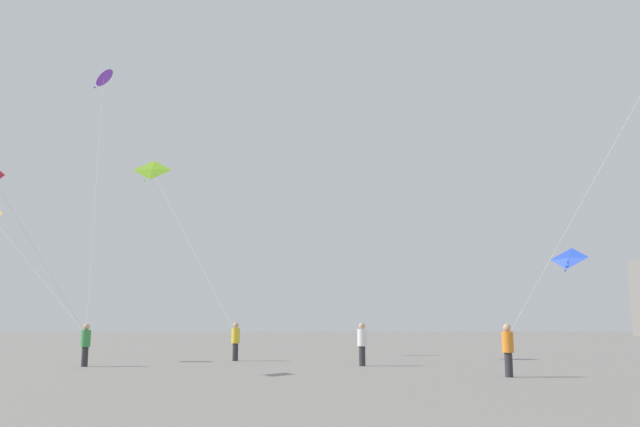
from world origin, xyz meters
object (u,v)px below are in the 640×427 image
at_px(kite_cobalt_delta, 565,260).
at_px(kite_violet_diamond, 103,79).
at_px(person_in_white, 362,342).
at_px(person_in_yellow, 236,340).
at_px(kite_lime_delta, 153,172).
at_px(person_in_green, 86,343).
at_px(person_in_orange, 508,348).

bearing_deg(kite_cobalt_delta, kite_violet_diamond, -178.48).
bearing_deg(person_in_white, person_in_yellow, -64.46).
bearing_deg(kite_lime_delta, person_in_white, -38.33).
bearing_deg(person_in_yellow, kite_cobalt_delta, -68.66).
distance_m(kite_cobalt_delta, kite_violet_diamond, 25.85).
relative_size(person_in_green, kite_cobalt_delta, 0.15).
relative_size(person_in_yellow, kite_violet_diamond, 0.13).
relative_size(person_in_white, kite_cobalt_delta, 0.15).
bearing_deg(kite_cobalt_delta, person_in_yellow, -175.00).
distance_m(person_in_white, person_in_green, 11.53).
xyz_separation_m(person_in_white, kite_lime_delta, (-11.38, 9.00, 9.46)).
relative_size(person_in_white, person_in_green, 1.02).
height_order(person_in_orange, person_in_green, person_in_green).
bearing_deg(person_in_yellow, person_in_orange, -117.30).
bearing_deg(kite_lime_delta, kite_cobalt_delta, -9.30).
height_order(person_in_white, person_in_yellow, person_in_yellow).
distance_m(kite_lime_delta, kite_cobalt_delta, 23.27).
xyz_separation_m(person_in_white, person_in_green, (-11.53, -0.29, -0.02)).
bearing_deg(person_in_yellow, kite_lime_delta, 63.90).
bearing_deg(person_in_orange, kite_cobalt_delta, -135.89).
xyz_separation_m(person_in_white, person_in_yellow, (-5.78, 3.88, 0.01)).
xyz_separation_m(kite_lime_delta, kite_cobalt_delta, (22.33, -3.66, -5.44)).
bearing_deg(kite_lime_delta, kite_violet_diamond, -111.87).
relative_size(person_in_white, kite_violet_diamond, 0.13).
relative_size(person_in_yellow, kite_lime_delta, 0.19).
height_order(person_in_white, person_in_green, person_in_white).
xyz_separation_m(person_in_orange, person_in_green, (-15.96, 5.58, 0.00)).
distance_m(person_in_yellow, person_in_orange, 14.12).
bearing_deg(person_in_orange, kite_lime_delta, -58.94).
bearing_deg(kite_violet_diamond, person_in_yellow, -6.44).
height_order(person_in_orange, kite_violet_diamond, kite_violet_diamond).
distance_m(person_in_white, kite_violet_diamond, 19.37).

